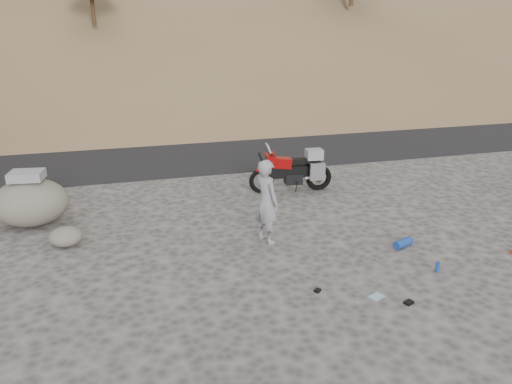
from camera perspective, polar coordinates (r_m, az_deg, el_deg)
The scene contains 11 objects.
ground at distance 10.30m, azimuth 5.47°, elevation -6.48°, with size 140.00×140.00×0.00m, color #3E3C39.
road at distance 18.51m, azimuth -4.53°, elevation 5.22°, with size 120.00×7.00×0.05m, color black.
motorcycle at distance 13.48m, azimuth 4.45°, elevation 2.47°, with size 2.30×0.77×1.37m.
man at distance 10.60m, azimuth 1.15°, elevation -5.62°, with size 0.65×0.43×1.79m, color gray.
boulder at distance 12.33m, azimuth -24.35°, elevation -1.02°, with size 2.02×1.88×1.25m.
small_rock at distance 11.05m, azimuth -20.91°, elevation -4.77°, with size 0.69×0.62×0.40m.
gear_blue_mat at distance 10.74m, azimuth 16.48°, elevation -5.61°, with size 0.18×0.18×0.44m, color navy.
gear_bottle at distance 9.93m, azimuth 20.04°, elevation -8.04°, with size 0.07×0.07×0.20m, color navy.
gear_glove_a at distance 8.79m, azimuth 17.06°, elevation -11.97°, with size 0.15×0.11×0.04m, color black.
gear_glove_b at distance 8.82m, azimuth 7.05°, elevation -11.11°, with size 0.12×0.09×0.04m, color black.
gear_blue_cloth at distance 8.85m, azimuth 13.62°, elevation -11.53°, with size 0.26×0.19×0.01m, color #80A9C6.
Camera 1 is at (-3.44, -8.63, 4.45)m, focal length 35.00 mm.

